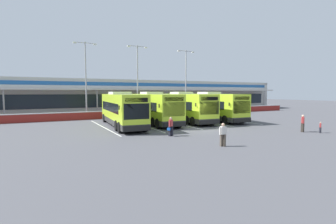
{
  "coord_description": "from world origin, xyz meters",
  "views": [
    {
      "loc": [
        -14.55,
        -20.83,
        3.72
      ],
      "look_at": [
        -2.1,
        3.0,
        1.6
      ],
      "focal_mm": 26.75,
      "sensor_mm": 36.0,
      "label": 1
    }
  ],
  "objects": [
    {
      "name": "pedestrian_near_bin",
      "position": [
        -3.33,
        -7.51,
        0.87
      ],
      "size": [
        0.54,
        0.33,
        1.62
      ],
      "color": "#4C4238",
      "rests_on": "ground"
    },
    {
      "name": "bay_stripe_mid_east",
      "position": [
        8.4,
        6.0,
        0.0
      ],
      "size": [
        0.14,
        13.0,
        0.01
      ],
      "primitive_type": "cube",
      "color": "silver",
      "rests_on": "ground"
    },
    {
      "name": "pedestrian_with_handbag",
      "position": [
        -4.6,
        -2.26,
        0.86
      ],
      "size": [
        0.64,
        0.46,
        1.62
      ],
      "color": "black",
      "rests_on": "ground"
    },
    {
      "name": "coach_bus_left_centre",
      "position": [
        -2.08,
        6.72,
        1.79
      ],
      "size": [
        3.76,
        12.32,
        3.78
      ],
      "color": "#B7DB2D",
      "rests_on": "ground"
    },
    {
      "name": "bay_stripe_mid_west",
      "position": [
        0.0,
        6.0,
        0.0
      ],
      "size": [
        0.14,
        13.0,
        0.01
      ],
      "primitive_type": "cube",
      "color": "silver",
      "rests_on": "ground"
    },
    {
      "name": "bay_stripe_far_west",
      "position": [
        -8.4,
        6.0,
        0.0
      ],
      "size": [
        0.14,
        13.0,
        0.01
      ],
      "primitive_type": "cube",
      "color": "silver",
      "rests_on": "ground"
    },
    {
      "name": "lamp_post_west",
      "position": [
        -8.18,
        17.26,
        6.29
      ],
      "size": [
        3.24,
        0.28,
        11.0
      ],
      "color": "#9E9EA3",
      "rests_on": "ground"
    },
    {
      "name": "bay_stripe_centre",
      "position": [
        4.2,
        6.0,
        0.0
      ],
      "size": [
        0.14,
        13.0,
        0.01
      ],
      "primitive_type": "cube",
      "color": "silver",
      "rests_on": "ground"
    },
    {
      "name": "lamp_post_east",
      "position": [
        8.53,
        16.66,
        6.29
      ],
      "size": [
        3.24,
        0.28,
        11.0
      ],
      "color": "#9E9EA3",
      "rests_on": "ground"
    },
    {
      "name": "pedestrian_child",
      "position": [
        8.37,
        -7.15,
        0.54
      ],
      "size": [
        0.31,
        0.24,
        1.0
      ],
      "color": "#33333D",
      "rests_on": "ground"
    },
    {
      "name": "terminal_building",
      "position": [
        -0.0,
        26.91,
        3.01
      ],
      "size": [
        70.0,
        13.0,
        6.0
      ],
      "color": "#B7B7B2",
      "rests_on": "ground"
    },
    {
      "name": "coach_bus_leftmost",
      "position": [
        -6.4,
        5.7,
        1.79
      ],
      "size": [
        3.76,
        12.32,
        3.78
      ],
      "color": "#B7DB2D",
      "rests_on": "ground"
    },
    {
      "name": "red_barrier_wall",
      "position": [
        0.0,
        14.5,
        0.56
      ],
      "size": [
        60.0,
        0.4,
        1.1
      ],
      "color": "maroon",
      "rests_on": "ground"
    },
    {
      "name": "ground_plane",
      "position": [
        0.0,
        0.0,
        0.0
      ],
      "size": [
        200.0,
        200.0,
        0.0
      ],
      "primitive_type": "plane",
      "color": "#4C4C51"
    },
    {
      "name": "pedestrian_in_dark_coat",
      "position": [
        7.42,
        -6.06,
        0.87
      ],
      "size": [
        0.46,
        0.43,
        1.62
      ],
      "color": "#4C4238",
      "rests_on": "ground"
    },
    {
      "name": "coach_bus_right_centre",
      "position": [
        6.35,
        6.22,
        1.79
      ],
      "size": [
        3.76,
        12.32,
        3.78
      ],
      "color": "#B7DB2D",
      "rests_on": "ground"
    },
    {
      "name": "coach_bus_centre",
      "position": [
        2.18,
        6.66,
        1.79
      ],
      "size": [
        3.76,
        12.32,
        3.78
      ],
      "color": "#B7DB2D",
      "rests_on": "ground"
    },
    {
      "name": "bay_stripe_west",
      "position": [
        -4.2,
        6.0,
        0.0
      ],
      "size": [
        0.14,
        13.0,
        0.01
      ],
      "primitive_type": "cube",
      "color": "silver",
      "rests_on": "ground"
    },
    {
      "name": "lamp_post_centre",
      "position": [
        -0.53,
        16.3,
        6.29
      ],
      "size": [
        3.24,
        0.28,
        11.0
      ],
      "color": "#9E9EA3",
      "rests_on": "ground"
    }
  ]
}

